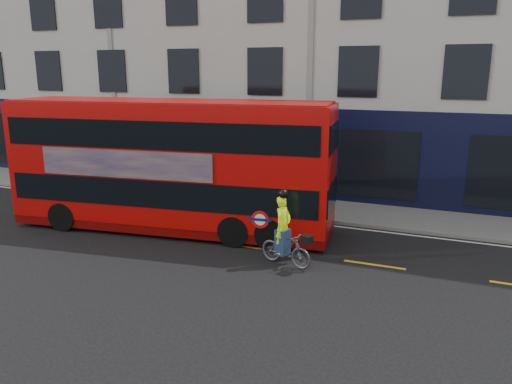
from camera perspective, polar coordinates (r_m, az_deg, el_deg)
The scene contains 8 objects.
ground at distance 15.00m, azimuth -2.98°, elevation -8.15°, with size 120.00×120.00×0.00m, color black.
pavement at distance 20.73m, azimuth 4.64°, elevation -1.69°, with size 60.00×3.00×0.12m, color slate.
kerb at distance 19.36m, azimuth 3.29°, elevation -2.79°, with size 60.00×0.12×0.13m, color slate.
building_terrace at distance 26.25m, azimuth 9.45°, elevation 17.84°, with size 50.00×10.07×15.00m.
road_edge_line at distance 19.10m, azimuth 3.00°, elevation -3.21°, with size 58.00×0.10×0.01m, color silver.
lane_dashes at distance 16.27m, azimuth -0.73°, elevation -6.30°, with size 58.00×0.12×0.01m, color gold, non-canonical shape.
bus at distance 17.70m, azimuth -9.66°, elevation 3.06°, with size 11.59×3.94×4.58m.
cyclist at distance 14.63m, azimuth 3.31°, elevation -5.52°, with size 1.78×0.94×2.29m.
Camera 1 is at (5.94, -12.56, 5.65)m, focal length 35.00 mm.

